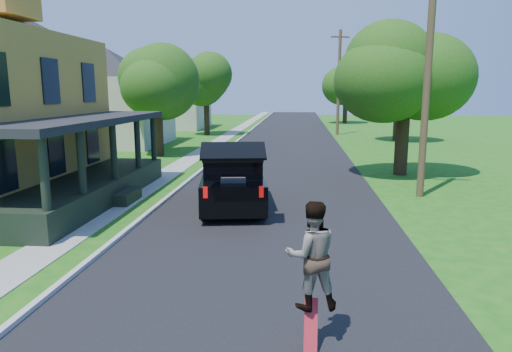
# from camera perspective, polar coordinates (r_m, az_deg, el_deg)

# --- Properties ---
(ground) EXTENTS (140.00, 140.00, 0.00)m
(ground) POSITION_cam_1_polar(r_m,az_deg,el_deg) (10.70, 0.22, -11.68)
(ground) COLOR #155B12
(ground) RESTS_ON ground
(street) EXTENTS (8.00, 120.00, 0.02)m
(street) POSITION_cam_1_polar(r_m,az_deg,el_deg) (30.15, 3.63, 2.82)
(street) COLOR black
(street) RESTS_ON ground
(curb) EXTENTS (0.15, 120.00, 0.12)m
(curb) POSITION_cam_1_polar(r_m,az_deg,el_deg) (30.54, -4.00, 2.92)
(curb) COLOR #B0B0AB
(curb) RESTS_ON ground
(sidewalk) EXTENTS (1.30, 120.00, 0.03)m
(sidewalk) POSITION_cam_1_polar(r_m,az_deg,el_deg) (30.83, -6.85, 2.94)
(sidewalk) COLOR gray
(sidewalk) RESTS_ON ground
(front_walk) EXTENTS (6.50, 1.20, 0.03)m
(front_walk) POSITION_cam_1_polar(r_m,az_deg,el_deg) (19.39, -27.22, -2.69)
(front_walk) COLOR gray
(front_walk) RESTS_ON ground
(neighbor_house_mid) EXTENTS (12.78, 12.78, 8.30)m
(neighbor_house_mid) POSITION_cam_1_polar(r_m,az_deg,el_deg) (36.79, -17.96, 10.28)
(neighbor_house_mid) COLOR beige
(neighbor_house_mid) RESTS_ON ground
(neighbor_house_far) EXTENTS (12.78, 12.78, 8.30)m
(neighbor_house_far) POSITION_cam_1_polar(r_m,az_deg,el_deg) (51.90, -10.93, 10.54)
(neighbor_house_far) COLOR beige
(neighbor_house_far) RESTS_ON ground
(black_suv) EXTENTS (2.81, 5.67, 2.53)m
(black_suv) POSITION_cam_1_polar(r_m,az_deg,el_deg) (16.10, -2.90, -0.49)
(black_suv) COLOR black
(black_suv) RESTS_ON ground
(skateboarder) EXTENTS (0.97, 0.83, 1.75)m
(skateboarder) POSITION_cam_1_polar(r_m,az_deg,el_deg) (7.32, 6.96, -9.78)
(skateboarder) COLOR black
(skateboarder) RESTS_ON ground
(skateboard) EXTENTS (0.23, 0.57, 0.79)m
(skateboard) POSITION_cam_1_polar(r_m,az_deg,el_deg) (7.60, 6.87, -18.20)
(skateboard) COLOR red
(skateboard) RESTS_ON ground
(tree_left_mid) EXTENTS (5.53, 5.67, 7.27)m
(tree_left_mid) POSITION_cam_1_polar(r_m,az_deg,el_deg) (29.49, -12.28, 11.73)
(tree_left_mid) COLOR black
(tree_left_mid) RESTS_ON ground
(tree_left_far) EXTENTS (5.80, 5.51, 7.80)m
(tree_left_far) POSITION_cam_1_polar(r_m,az_deg,el_deg) (43.14, -6.32, 12.11)
(tree_left_far) COLOR black
(tree_left_far) RESTS_ON ground
(tree_right_near) EXTENTS (5.93, 6.05, 8.05)m
(tree_right_near) POSITION_cam_1_polar(r_m,az_deg,el_deg) (23.34, 18.15, 13.06)
(tree_right_near) COLOR black
(tree_right_near) RESTS_ON ground
(tree_right_mid) EXTENTS (5.14, 5.00, 8.03)m
(tree_right_mid) POSITION_cam_1_polar(r_m,az_deg,el_deg) (39.78, 17.43, 11.98)
(tree_right_mid) COLOR black
(tree_right_mid) RESTS_ON ground
(tree_right_far) EXTENTS (6.04, 6.14, 7.91)m
(tree_right_far) POSITION_cam_1_polar(r_m,az_deg,el_deg) (59.58, 11.16, 11.38)
(tree_right_far) COLOR black
(tree_right_far) RESTS_ON ground
(utility_pole_near) EXTENTS (1.68, 0.29, 10.59)m
(utility_pole_near) POSITION_cam_1_polar(r_m,az_deg,el_deg) (18.56, 20.83, 14.21)
(utility_pole_near) COLOR #453520
(utility_pole_near) RESTS_ON ground
(utility_pole_far) EXTENTS (1.70, 0.49, 9.52)m
(utility_pole_far) POSITION_cam_1_polar(r_m,az_deg,el_deg) (43.60, 10.32, 11.53)
(utility_pole_far) COLOR #453520
(utility_pole_far) RESTS_ON ground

